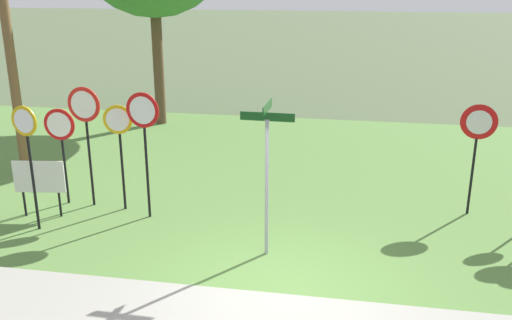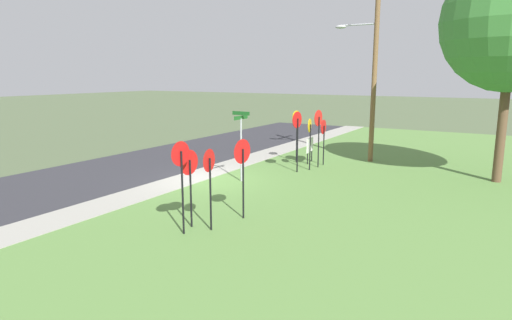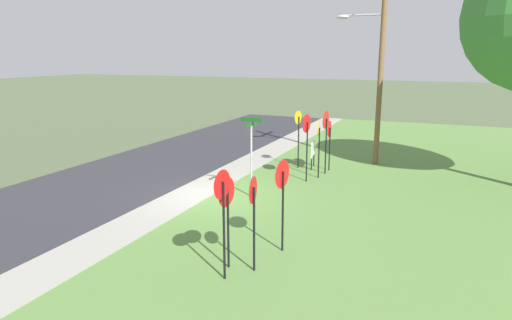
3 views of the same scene
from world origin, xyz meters
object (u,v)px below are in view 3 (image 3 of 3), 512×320
street_name_post (251,150)px  stop_sign_near_right (307,133)px  notice_board (313,150)px  yield_sign_near_right (253,202)px  utility_pole (379,54)px  yield_sign_far_right (222,199)px  stop_sign_near_left (319,138)px  yield_sign_far_left (227,201)px  yield_sign_near_left (282,184)px  stop_sign_far_center (326,128)px  stop_sign_far_left (298,128)px  stop_sign_far_right (329,135)px

street_name_post → stop_sign_near_right: bearing=157.6°
notice_board → yield_sign_near_right: bearing=0.2°
utility_pole → yield_sign_far_right: bearing=-5.9°
stop_sign_near_left → yield_sign_far_right: 9.45m
yield_sign_far_left → utility_pole: (-12.39, 1.52, 3.35)m
yield_sign_near_left → yield_sign_far_left: yield_sign_near_left is taller
stop_sign_far_center → yield_sign_far_right: size_ratio=1.05×
stop_sign_near_left → street_name_post: size_ratio=0.83×
yield_sign_near_right → street_name_post: bearing=-162.3°
stop_sign_near_left → utility_pole: bearing=143.6°
stop_sign_near_right → yield_sign_near_left: bearing=18.6°
stop_sign_near_right → street_name_post: bearing=-16.5°
stop_sign_far_left → stop_sign_far_right: bearing=104.9°
stop_sign_far_left → yield_sign_near_right: (10.13, 2.12, -0.12)m
stop_sign_far_center → yield_sign_near_left: size_ratio=1.11×
notice_board → stop_sign_far_right: bearing=69.6°
stop_sign_near_right → yield_sign_near_right: (8.11, 1.13, -0.27)m
yield_sign_far_right → street_name_post: bearing=-156.5°
stop_sign_far_left → stop_sign_far_right: stop_sign_far_left is taller
stop_sign_far_right → yield_sign_far_left: size_ratio=0.98×
stop_sign_far_left → yield_sign_far_right: stop_sign_far_left is taller
stop_sign_near_right → yield_sign_near_right: size_ratio=1.17×
notice_board → stop_sign_far_center: bearing=35.3°
stop_sign_far_right → yield_sign_far_right: yield_sign_far_right is taller
yield_sign_far_right → utility_pole: bearing=-179.8°
stop_sign_near_right → yield_sign_near_left: (6.77, 1.36, -0.16)m
stop_sign_near_left → stop_sign_far_center: size_ratio=0.87×
stop_sign_far_left → stop_sign_far_center: stop_sign_far_center is taller
yield_sign_near_right → street_name_post: (-5.37, -2.34, 0.00)m
stop_sign_near_left → stop_sign_far_center: (-0.79, 0.09, 0.29)m
stop_sign_far_left → utility_pole: (-2.19, 3.00, 3.19)m
stop_sign_near_left → stop_sign_far_right: stop_sign_near_left is taller
stop_sign_far_center → yield_sign_far_right: stop_sign_far_center is taller
stop_sign_near_right → yield_sign_far_left: bearing=10.7°
stop_sign_far_center → stop_sign_far_left: bearing=-106.6°
yield_sign_far_left → street_name_post: 5.70m
stop_sign_near_right → yield_sign_near_right: stop_sign_near_right is taller
stop_sign_far_center → yield_sign_far_left: stop_sign_far_center is taller
street_name_post → yield_sign_near_right: bearing=24.9°
yield_sign_near_left → street_name_post: bearing=-138.5°
stop_sign_far_right → utility_pole: size_ratio=0.24×
yield_sign_far_left → yield_sign_far_right: yield_sign_far_right is taller
yield_sign_far_right → utility_pole: 13.39m
stop_sign_far_right → notice_board: 1.09m
utility_pole → stop_sign_near_left: bearing=-25.8°
yield_sign_near_left → street_name_post: street_name_post is taller
street_name_post → utility_pole: bearing=156.5°
stop_sign_near_left → utility_pole: utility_pole is taller
stop_sign_far_left → street_name_post: size_ratio=0.90×
stop_sign_near_left → utility_pole: size_ratio=0.25×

